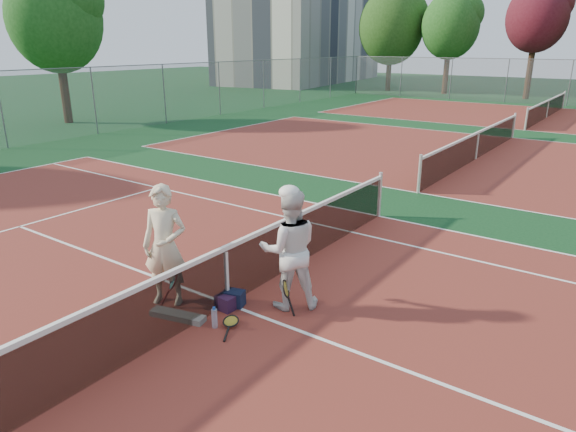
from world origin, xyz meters
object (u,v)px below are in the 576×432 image
(player_a, at_px, (165,246))
(water_bottle, at_px, (215,319))
(racket_black_held, at_px, (286,298))
(sports_bag_navy, at_px, (234,298))
(apartment_block, at_px, (304,9))
(racket_spare, at_px, (231,322))
(net_main, at_px, (227,276))
(sports_bag_purple, at_px, (225,303))
(player_b, at_px, (289,250))
(racket_red, at_px, (174,291))

(player_a, relative_size, water_bottle, 6.57)
(racket_black_held, relative_size, sports_bag_navy, 1.79)
(apartment_block, bearing_deg, racket_spare, -57.36)
(net_main, relative_size, sports_bag_purple, 37.51)
(apartment_block, height_order, player_a, apartment_block)
(apartment_block, distance_m, sports_bag_navy, 52.70)
(racket_spare, height_order, sports_bag_navy, sports_bag_navy)
(sports_bag_navy, relative_size, sports_bag_purple, 1.12)
(player_b, relative_size, sports_bag_navy, 5.92)
(net_main, height_order, racket_black_held, net_main)
(racket_black_held, bearing_deg, sports_bag_purple, 1.27)
(player_b, xyz_separation_m, water_bottle, (-0.50, -1.20, -0.82))
(net_main, xyz_separation_m, racket_red, (-0.67, -0.53, -0.24))
(apartment_block, bearing_deg, racket_black_held, -56.48)
(player_a, relative_size, racket_spare, 3.29)
(player_b, distance_m, sports_bag_purple, 1.33)
(water_bottle, bearing_deg, apartment_block, 122.39)
(racket_red, distance_m, sports_bag_purple, 0.85)
(racket_black_held, bearing_deg, apartment_block, -80.02)
(player_b, xyz_separation_m, racket_black_held, (0.15, -0.30, -0.68))
(racket_spare, height_order, water_bottle, water_bottle)
(racket_red, bearing_deg, sports_bag_navy, -17.25)
(sports_bag_navy, height_order, water_bottle, water_bottle)
(racket_spare, height_order, sports_bag_purple, sports_bag_purple)
(racket_black_held, bearing_deg, player_a, -0.99)
(player_a, xyz_separation_m, water_bottle, (1.15, -0.16, -0.84))
(player_a, height_order, player_b, player_a)
(player_a, height_order, racket_spare, player_a)
(net_main, distance_m, apartment_block, 52.62)
(sports_bag_purple, bearing_deg, racket_black_held, 24.80)
(sports_bag_purple, bearing_deg, racket_red, -152.88)
(player_a, bearing_deg, apartment_block, 95.36)
(player_b, xyz_separation_m, racket_red, (-1.49, -1.09, -0.70))
(net_main, bearing_deg, sports_bag_purple, -60.70)
(player_b, distance_m, sports_bag_navy, 1.22)
(apartment_block, relative_size, racket_red, 40.86)
(apartment_block, xyz_separation_m, sports_bag_purple, (28.08, -44.15, -7.38))
(racket_black_held, xyz_separation_m, sports_bag_navy, (-0.86, -0.23, -0.16))
(racket_spare, bearing_deg, sports_bag_navy, 7.35)
(player_b, height_order, racket_black_held, player_b)
(racket_red, bearing_deg, sports_bag_purple, -26.45)
(racket_spare, distance_m, sports_bag_navy, 0.62)
(apartment_block, height_order, racket_spare, apartment_block)
(racket_black_held, xyz_separation_m, water_bottle, (-0.65, -0.90, -0.14))
(racket_spare, bearing_deg, net_main, 16.47)
(racket_black_held, relative_size, racket_spare, 0.98)
(apartment_block, height_order, player_b, apartment_block)
(sports_bag_navy, bearing_deg, sports_bag_purple, -96.70)
(sports_bag_navy, height_order, sports_bag_purple, sports_bag_navy)
(player_a, distance_m, racket_spare, 1.61)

